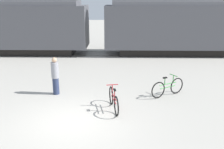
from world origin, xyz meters
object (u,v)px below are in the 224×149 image
person_in_grey (55,76)px  bicycle_green (168,87)px  bicycle_maroon (114,100)px  freight_train (96,19)px

person_in_grey → bicycle_green: bearing=-43.1°
bicycle_green → bicycle_maroon: bearing=-147.3°
bicycle_maroon → bicycle_green: (2.34, 1.50, -0.01)m
freight_train → person_in_grey: 8.74m
freight_train → bicycle_green: (3.77, -8.61, -2.18)m
bicycle_maroon → person_in_grey: person_in_grey is taller
freight_train → bicycle_green: bearing=-66.3°
bicycle_green → person_in_grey: (-4.93, 0.12, 0.46)m
freight_train → person_in_grey: bearing=-97.8°
freight_train → person_in_grey: freight_train is taller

